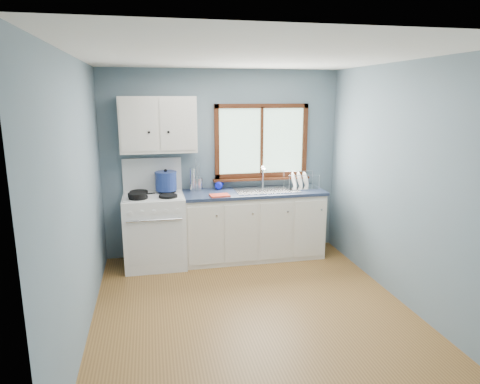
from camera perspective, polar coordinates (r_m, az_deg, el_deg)
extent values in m
cube|color=olive|center=(4.55, 1.78, -15.68)|extent=(3.20, 3.60, 0.02)
cube|color=white|center=(4.02, 2.03, 17.78)|extent=(3.20, 3.60, 0.02)
cube|color=slate|center=(5.85, -2.31, 3.81)|extent=(3.20, 0.02, 2.50)
cube|color=slate|center=(2.46, 12.05, -9.14)|extent=(3.20, 0.02, 2.50)
cube|color=slate|center=(4.05, -20.84, -1.04)|extent=(0.02, 3.60, 2.50)
cube|color=slate|center=(4.75, 21.14, 0.87)|extent=(0.02, 3.60, 2.50)
cube|color=white|center=(5.62, -11.28, -5.10)|extent=(0.76, 0.65, 0.92)
cube|color=white|center=(5.75, -11.62, 2.29)|extent=(0.76, 0.05, 0.44)
cube|color=silver|center=(5.49, -11.49, -0.47)|extent=(0.72, 0.59, 0.01)
cylinder|color=black|center=(5.35, -13.41, -0.71)|extent=(0.23, 0.23, 0.03)
cylinder|color=black|center=(5.35, -9.56, -0.54)|extent=(0.23, 0.23, 0.03)
cylinder|color=black|center=(5.64, -13.35, -0.02)|extent=(0.23, 0.23, 0.03)
cylinder|color=black|center=(5.64, -9.69, 0.15)|extent=(0.23, 0.23, 0.03)
cylinder|color=silver|center=(5.22, -11.34, -3.73)|extent=(0.66, 0.02, 0.02)
cube|color=silver|center=(5.33, -11.21, -6.76)|extent=(0.66, 0.01, 0.55)
cube|color=white|center=(5.80, 1.76, -4.49)|extent=(1.85, 0.60, 0.88)
cube|color=black|center=(5.95, 1.69, -8.12)|extent=(1.85, 0.54, 0.08)
cube|color=#1D273F|center=(5.68, 1.79, -0.06)|extent=(1.89, 0.64, 0.04)
cube|color=silver|center=(5.72, 3.55, 0.25)|extent=(0.84, 0.46, 0.01)
cube|color=silver|center=(5.68, 1.59, -0.56)|extent=(0.36, 0.40, 0.14)
cube|color=silver|center=(5.79, 5.45, -0.37)|extent=(0.36, 0.40, 0.14)
cylinder|color=silver|center=(5.88, 3.05, 1.97)|extent=(0.02, 0.02, 0.28)
cylinder|color=silver|center=(5.79, 3.24, 3.11)|extent=(0.02, 0.16, 0.02)
sphere|color=silver|center=(5.85, 3.07, 3.31)|extent=(0.04, 0.04, 0.04)
cube|color=#9EC6A8|center=(5.90, 2.86, 6.82)|extent=(1.22, 0.01, 0.92)
cube|color=#48200F|center=(5.85, 2.96, 11.38)|extent=(1.30, 0.05, 0.06)
cube|color=#48200F|center=(5.95, 2.85, 2.30)|extent=(1.30, 0.05, 0.06)
cube|color=#48200F|center=(5.76, -3.11, 6.67)|extent=(0.06, 0.05, 1.00)
cube|color=#48200F|center=(6.07, 8.62, 6.86)|extent=(0.06, 0.05, 1.00)
cube|color=#48200F|center=(5.88, 2.91, 6.80)|extent=(0.03, 0.05, 0.92)
cube|color=#48200F|center=(5.93, 2.92, 1.77)|extent=(1.36, 0.10, 0.03)
cube|color=white|center=(5.53, -10.87, 8.82)|extent=(0.95, 0.32, 0.70)
cube|color=white|center=(5.37, -13.39, 8.59)|extent=(0.44, 0.01, 0.62)
cube|color=white|center=(5.38, -8.27, 8.81)|extent=(0.44, 0.01, 0.62)
sphere|color=black|center=(5.36, -12.06, 7.79)|extent=(0.03, 0.03, 0.03)
sphere|color=black|center=(5.36, -9.52, 7.90)|extent=(0.03, 0.03, 0.03)
cylinder|color=black|center=(5.33, -13.56, -0.36)|extent=(0.26, 0.26, 0.04)
cube|color=black|center=(5.36, -11.90, -0.20)|extent=(0.13, 0.05, 0.01)
cylinder|color=navy|center=(5.59, -9.84, 1.40)|extent=(0.30, 0.30, 0.23)
cylinder|color=navy|center=(5.57, -9.89, 2.62)|extent=(0.31, 0.31, 0.02)
sphere|color=black|center=(5.57, -9.90, 2.83)|extent=(0.05, 0.05, 0.04)
cylinder|color=silver|center=(5.74, -5.66, 1.07)|extent=(0.16, 0.16, 0.16)
cylinder|color=silver|center=(5.72, -5.46, 2.76)|extent=(0.01, 0.01, 0.24)
cylinder|color=silver|center=(5.73, -5.88, 2.99)|extent=(0.01, 0.01, 0.28)
cylinder|color=silver|center=(5.69, -5.73, 2.59)|extent=(0.01, 0.01, 0.22)
cylinder|color=silver|center=(5.67, -6.39, 1.64)|extent=(0.08, 0.08, 0.31)
imported|color=#111CDC|center=(5.71, -2.93, 1.58)|extent=(0.13, 0.13, 0.26)
cube|color=red|center=(5.39, -2.73, -0.45)|extent=(0.26, 0.19, 0.02)
cube|color=silver|center=(5.91, 8.13, 0.60)|extent=(0.46, 0.36, 0.02)
cylinder|color=silver|center=(5.69, 6.57, 1.16)|extent=(0.01, 0.01, 0.21)
cylinder|color=silver|center=(5.80, 10.52, 1.25)|extent=(0.01, 0.01, 0.21)
cylinder|color=silver|center=(5.98, 5.87, 1.75)|extent=(0.01, 0.01, 0.21)
cylinder|color=silver|center=(6.09, 9.64, 1.83)|extent=(0.01, 0.01, 0.21)
cylinder|color=silver|center=(5.72, 8.60, 2.22)|extent=(0.41, 0.04, 0.01)
cylinder|color=silver|center=(6.02, 7.80, 2.75)|extent=(0.41, 0.04, 0.01)
cylinder|color=white|center=(5.86, 7.19, 1.58)|extent=(0.08, 0.23, 0.22)
cylinder|color=white|center=(5.88, 7.97, 1.60)|extent=(0.08, 0.23, 0.22)
cylinder|color=white|center=(5.90, 8.74, 1.62)|extent=(0.08, 0.23, 0.22)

